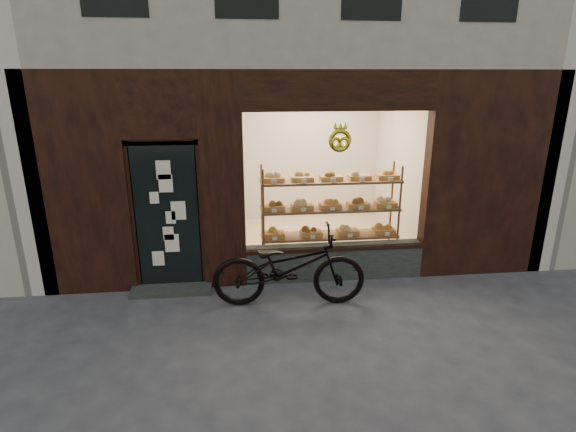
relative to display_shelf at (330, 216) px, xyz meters
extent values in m
plane|color=#34343C|center=(-0.45, -2.55, -0.89)|extent=(90.00, 90.00, 0.00)
cube|color=black|center=(0.00, -0.42, -0.61)|extent=(2.70, 0.25, 0.55)
cube|color=black|center=(-2.45, -0.49, 0.21)|extent=(0.90, 0.04, 2.15)
cube|color=black|center=(-2.45, -0.65, -0.85)|extent=(1.15, 0.35, 0.08)
torus|color=yellow|center=(0.00, -0.53, 1.26)|extent=(0.33, 0.07, 0.33)
cube|color=#542D10|center=(0.00, 0.00, -0.84)|extent=(2.20, 0.45, 0.04)
cube|color=#542D10|center=(0.00, 0.00, -0.34)|extent=(2.20, 0.45, 0.03)
cube|color=#542D10|center=(0.00, 0.00, 0.11)|extent=(2.20, 0.45, 0.04)
cube|color=#542D10|center=(0.00, 0.00, 0.56)|extent=(2.20, 0.45, 0.04)
cylinder|color=#542D10|center=(-1.07, -0.19, -0.04)|extent=(0.04, 0.04, 1.70)
cylinder|color=#542D10|center=(1.07, -0.19, -0.04)|extent=(0.04, 0.04, 1.70)
cylinder|color=#542D10|center=(-1.07, 0.20, -0.04)|extent=(0.04, 0.04, 1.70)
cylinder|color=#542D10|center=(1.07, 0.20, -0.04)|extent=(0.04, 0.04, 1.70)
cube|color=#AC7033|center=(-0.90, 0.00, -0.28)|extent=(0.34, 0.24, 0.07)
sphere|color=#A55325|center=(-0.90, 0.00, -0.20)|extent=(0.11, 0.11, 0.11)
cube|color=beige|center=(-0.90, -0.18, -0.28)|extent=(0.07, 0.01, 0.05)
cube|color=#AC7033|center=(-0.30, 0.00, -0.28)|extent=(0.34, 0.24, 0.07)
sphere|color=brown|center=(-0.30, 0.00, -0.20)|extent=(0.11, 0.11, 0.11)
cube|color=beige|center=(-0.30, -0.18, -0.28)|extent=(0.08, 0.01, 0.05)
cube|color=#AC7033|center=(0.30, 0.00, -0.28)|extent=(0.34, 0.24, 0.07)
sphere|color=tan|center=(0.30, 0.00, -0.20)|extent=(0.11, 0.11, 0.11)
cube|color=beige|center=(0.30, -0.18, -0.28)|extent=(0.07, 0.01, 0.05)
cube|color=#AC7033|center=(0.90, 0.00, -0.28)|extent=(0.34, 0.24, 0.07)
sphere|color=#A55325|center=(0.90, 0.00, -0.20)|extent=(0.11, 0.11, 0.11)
cube|color=beige|center=(0.90, -0.18, -0.28)|extent=(0.08, 0.01, 0.05)
cube|color=#AC7033|center=(-0.90, 0.00, 0.17)|extent=(0.34, 0.24, 0.07)
sphere|color=brown|center=(-0.90, 0.00, 0.25)|extent=(0.11, 0.11, 0.11)
cube|color=beige|center=(-0.90, -0.18, 0.17)|extent=(0.07, 0.01, 0.06)
cube|color=#AC7033|center=(-0.45, 0.00, 0.17)|extent=(0.34, 0.24, 0.07)
sphere|color=tan|center=(-0.45, 0.00, 0.25)|extent=(0.11, 0.11, 0.11)
cube|color=beige|center=(-0.45, -0.18, 0.17)|extent=(0.07, 0.01, 0.06)
cube|color=#AC7033|center=(0.00, 0.00, 0.17)|extent=(0.34, 0.24, 0.07)
sphere|color=#A55325|center=(0.00, 0.00, 0.25)|extent=(0.11, 0.11, 0.11)
cube|color=beige|center=(0.00, -0.18, 0.17)|extent=(0.07, 0.01, 0.06)
cube|color=#AC7033|center=(0.45, 0.00, 0.17)|extent=(0.34, 0.24, 0.07)
sphere|color=brown|center=(0.45, 0.00, 0.25)|extent=(0.11, 0.11, 0.11)
cube|color=beige|center=(0.45, -0.18, 0.17)|extent=(0.07, 0.01, 0.06)
cube|color=#AC7033|center=(0.90, 0.00, 0.17)|extent=(0.34, 0.24, 0.07)
sphere|color=tan|center=(0.90, 0.00, 0.25)|extent=(0.11, 0.11, 0.11)
cube|color=beige|center=(0.90, -0.18, 0.17)|extent=(0.08, 0.01, 0.06)
cube|color=#AC7033|center=(-0.90, 0.00, 0.62)|extent=(0.34, 0.24, 0.07)
sphere|color=tan|center=(-0.90, 0.00, 0.70)|extent=(0.11, 0.11, 0.11)
cube|color=beige|center=(-0.90, -0.18, 0.62)|extent=(0.07, 0.01, 0.06)
cube|color=#AC7033|center=(-0.45, 0.00, 0.62)|extent=(0.34, 0.24, 0.07)
sphere|color=#A55325|center=(-0.45, 0.00, 0.70)|extent=(0.11, 0.11, 0.11)
cube|color=beige|center=(-0.45, -0.18, 0.62)|extent=(0.07, 0.01, 0.06)
cube|color=#AC7033|center=(0.00, 0.00, 0.62)|extent=(0.34, 0.24, 0.07)
sphere|color=brown|center=(0.00, 0.00, 0.70)|extent=(0.11, 0.11, 0.11)
cube|color=beige|center=(0.00, -0.18, 0.62)|extent=(0.07, 0.01, 0.06)
cube|color=#AC7033|center=(0.45, 0.00, 0.62)|extent=(0.34, 0.24, 0.07)
sphere|color=tan|center=(0.45, 0.00, 0.70)|extent=(0.11, 0.11, 0.11)
cube|color=beige|center=(0.45, -0.18, 0.62)|extent=(0.07, 0.01, 0.06)
cube|color=#AC7033|center=(0.90, 0.00, 0.62)|extent=(0.34, 0.24, 0.07)
sphere|color=#A55325|center=(0.90, 0.00, 0.70)|extent=(0.11, 0.11, 0.11)
cube|color=beige|center=(0.90, -0.18, 0.62)|extent=(0.08, 0.01, 0.06)
imported|color=black|center=(-0.79, -1.17, -0.34)|extent=(2.10, 0.84, 1.08)
camera|label=1|loc=(-1.42, -6.70, 2.15)|focal=28.00mm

